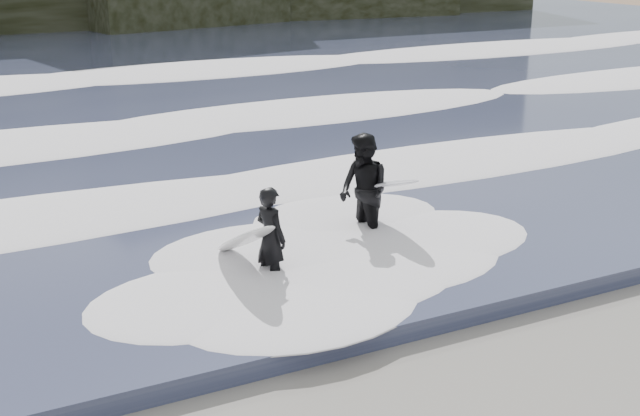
# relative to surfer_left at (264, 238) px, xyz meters

# --- Properties ---
(sea) EXTENTS (90.00, 52.00, 0.30)m
(sea) POSITION_rel_surfer_left_xyz_m (1.44, 23.47, -0.67)
(sea) COLOR #323753
(sea) RESTS_ON ground
(foam_near) EXTENTS (60.00, 3.20, 0.20)m
(foam_near) POSITION_rel_surfer_left_xyz_m (1.44, 3.47, -0.42)
(foam_near) COLOR white
(foam_near) RESTS_ON sea
(foam_mid) EXTENTS (60.00, 4.00, 0.24)m
(foam_mid) POSITION_rel_surfer_left_xyz_m (1.44, 10.47, -0.40)
(foam_mid) COLOR white
(foam_mid) RESTS_ON sea
(foam_far) EXTENTS (60.00, 4.80, 0.30)m
(foam_far) POSITION_rel_surfer_left_xyz_m (1.44, 19.47, -0.37)
(foam_far) COLOR white
(foam_far) RESTS_ON sea
(surfer_left) EXTENTS (0.97, 1.95, 1.62)m
(surfer_left) POSITION_rel_surfer_left_xyz_m (0.00, 0.00, 0.00)
(surfer_left) COLOR black
(surfer_left) RESTS_ON ground
(surfer_right) EXTENTS (1.12, 1.98, 2.01)m
(surfer_right) POSITION_rel_surfer_left_xyz_m (2.26, 0.86, 0.19)
(surfer_right) COLOR black
(surfer_right) RESTS_ON ground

